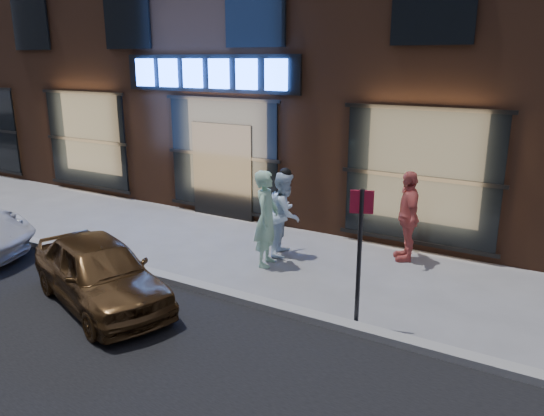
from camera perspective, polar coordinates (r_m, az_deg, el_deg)
The scene contains 8 objects.
ground at distance 11.07m, azimuth -17.24°, elevation -5.87°, with size 90.00×90.00×0.00m, color slate.
curb at distance 11.05m, azimuth -17.26°, elevation -5.58°, with size 60.00×0.25×0.12m, color gray.
storefront_building at distance 16.74m, azimuth 3.00°, elevation 19.86°, with size 30.20×8.28×10.30m.
man_bowtie at distance 10.31m, azimuth -0.60°, elevation -1.14°, with size 0.69×0.46×1.90m, color #A5D9B2.
man_cap at distance 10.91m, azimuth 1.41°, elevation -0.59°, with size 0.85×0.66×1.76m, color white.
passerby at distance 10.93m, azimuth 14.39°, elevation -0.83°, with size 1.08×0.45×1.84m, color #D15E56.
gold_sedan at distance 9.22m, azimuth -18.05°, elevation -6.55°, with size 1.35×3.35×1.14m, color brown.
sign_post at distance 7.93m, azimuth 9.42°, elevation -3.96°, with size 0.33×0.15×2.15m.
Camera 1 is at (7.83, -6.76, 3.95)m, focal length 35.00 mm.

